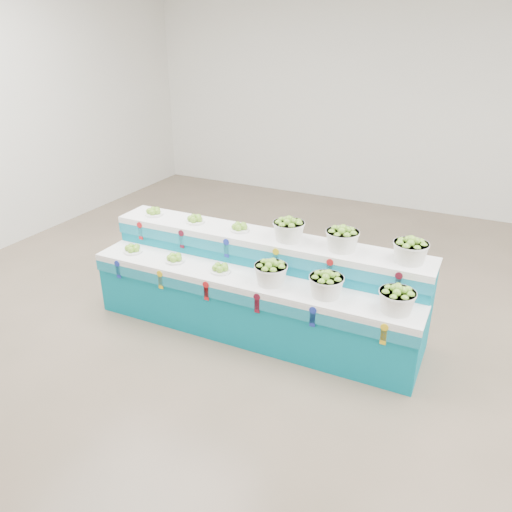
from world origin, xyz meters
name	(u,v)px	position (x,y,z in m)	size (l,w,h in m)	color
ground	(301,352)	(0.00, 0.00, 0.00)	(10.00, 10.00, 0.00)	brown
back_wall	(416,94)	(0.00, 5.00, 2.00)	(10.00, 10.00, 0.00)	silver
display_stand	(256,286)	(-0.63, 0.22, 0.51)	(3.59, 0.93, 1.02)	#067E99
plate_lower_left	(133,248)	(-2.07, -0.02, 0.77)	(0.21, 0.21, 0.10)	white
plate_lower_mid	(175,258)	(-1.50, -0.01, 0.77)	(0.21, 0.21, 0.10)	white
plate_lower_right	(220,268)	(-0.93, -0.01, 0.77)	(0.21, 0.21, 0.10)	white
basket_lower_left	(271,272)	(-0.36, 0.00, 0.84)	(0.33, 0.33, 0.24)	silver
basket_lower_mid	(326,284)	(0.22, 0.01, 0.84)	(0.33, 0.33, 0.24)	silver
basket_lower_right	(397,299)	(0.88, 0.01, 0.84)	(0.33, 0.33, 0.24)	silver
plate_upper_left	(154,211)	(-2.07, 0.43, 1.07)	(0.21, 0.21, 0.10)	white
plate_upper_mid	(195,219)	(-1.50, 0.43, 1.07)	(0.21, 0.21, 0.10)	white
plate_upper_right	(240,227)	(-0.94, 0.44, 1.07)	(0.21, 0.21, 0.10)	white
basket_upper_left	(289,229)	(-0.36, 0.44, 1.14)	(0.33, 0.33, 0.24)	silver
basket_upper_mid	(342,238)	(0.21, 0.45, 1.14)	(0.33, 0.33, 0.24)	silver
basket_upper_right	(410,250)	(0.87, 0.46, 1.14)	(0.33, 0.33, 0.24)	silver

